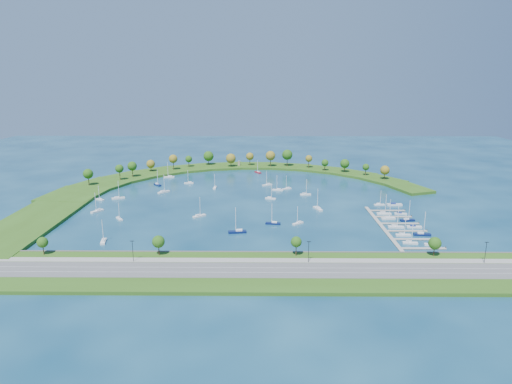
{
  "coord_description": "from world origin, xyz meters",
  "views": [
    {
      "loc": [
        7.95,
        -306.72,
        83.7
      ],
      "look_at": [
        5.0,
        5.0,
        4.0
      ],
      "focal_mm": 31.68,
      "sensor_mm": 36.0,
      "label": 1
    }
  ],
  "objects_px": {
    "moored_boat_4": "(199,215)",
    "docked_boat_11": "(394,204)",
    "moored_boat_15": "(189,183)",
    "docked_boat_3": "(422,234)",
    "moored_boat_6": "(287,188)",
    "moored_boat_9": "(237,231)",
    "moored_boat_17": "(305,194)",
    "docked_boat_5": "(414,227)",
    "moored_boat_16": "(97,211)",
    "moored_boat_3": "(318,208)",
    "moored_boat_0": "(270,198)",
    "docked_boat_2": "(403,234)",
    "moored_boat_11": "(258,172)",
    "moored_boat_20": "(278,189)",
    "moored_boat_7": "(164,192)",
    "docked_boat_7": "(407,220)",
    "docked_boat_8": "(384,213)",
    "harbor_tower": "(239,163)",
    "docked_boat_9": "(400,214)",
    "moored_boat_8": "(103,241)",
    "docked_boat_1": "(432,244)",
    "docked_boat_10": "(379,204)",
    "dock_system": "(395,227)",
    "docked_boat_4": "(396,226)",
    "moored_boat_1": "(157,184)",
    "docked_boat_0": "(410,242)",
    "moored_boat_18": "(118,198)",
    "moored_boat_14": "(273,223)",
    "moored_boat_12": "(298,223)",
    "moored_boat_5": "(169,177)",
    "moored_boat_10": "(100,199)"
  },
  "relations": [
    {
      "from": "moored_boat_1",
      "to": "moored_boat_7",
      "type": "height_order",
      "value": "moored_boat_7"
    },
    {
      "from": "moored_boat_0",
      "to": "docked_boat_2",
      "type": "relative_size",
      "value": 0.95
    },
    {
      "from": "docked_boat_9",
      "to": "moored_boat_0",
      "type": "bearing_deg",
      "value": 162.01
    },
    {
      "from": "harbor_tower",
      "to": "docked_boat_11",
      "type": "xyz_separation_m",
      "value": [
        109.95,
        -129.85,
        -3.48
      ]
    },
    {
      "from": "harbor_tower",
      "to": "dock_system",
      "type": "height_order",
      "value": "harbor_tower"
    },
    {
      "from": "harbor_tower",
      "to": "moored_boat_18",
      "type": "xyz_separation_m",
      "value": [
        -80.31,
        -114.89,
        -3.29
      ]
    },
    {
      "from": "moored_boat_7",
      "to": "docked_boat_3",
      "type": "relative_size",
      "value": 1.02
    },
    {
      "from": "moored_boat_6",
      "to": "moored_boat_16",
      "type": "bearing_deg",
      "value": -1.49
    },
    {
      "from": "moored_boat_9",
      "to": "docked_boat_3",
      "type": "height_order",
      "value": "moored_boat_9"
    },
    {
      "from": "harbor_tower",
      "to": "moored_boat_15",
      "type": "height_order",
      "value": "moored_boat_15"
    },
    {
      "from": "docked_boat_10",
      "to": "docked_boat_2",
      "type": "bearing_deg",
      "value": -98.75
    },
    {
      "from": "moored_boat_6",
      "to": "docked_boat_0",
      "type": "relative_size",
      "value": 0.97
    },
    {
      "from": "moored_boat_3",
      "to": "docked_boat_3",
      "type": "xyz_separation_m",
      "value": [
        50.51,
        -48.92,
        -0.01
      ]
    },
    {
      "from": "moored_boat_18",
      "to": "moored_boat_4",
      "type": "bearing_deg",
      "value": -58.3
    },
    {
      "from": "moored_boat_20",
      "to": "docked_boat_10",
      "type": "height_order",
      "value": "moored_boat_20"
    },
    {
      "from": "moored_boat_15",
      "to": "docked_boat_8",
      "type": "bearing_deg",
      "value": 145.09
    },
    {
      "from": "moored_boat_6",
      "to": "moored_boat_9",
      "type": "distance_m",
      "value": 105.37
    },
    {
      "from": "moored_boat_5",
      "to": "moored_boat_18",
      "type": "xyz_separation_m",
      "value": [
        -22.4,
        -69.78,
        -0.0
      ]
    },
    {
      "from": "moored_boat_3",
      "to": "docked_boat_10",
      "type": "height_order",
      "value": "moored_boat_3"
    },
    {
      "from": "docked_boat_1",
      "to": "docked_boat_8",
      "type": "xyz_separation_m",
      "value": [
        -10.48,
        53.55,
        0.33
      ]
    },
    {
      "from": "moored_boat_4",
      "to": "docked_boat_9",
      "type": "xyz_separation_m",
      "value": [
        125.52,
        6.27,
        -0.36
      ]
    },
    {
      "from": "moored_boat_8",
      "to": "docked_boat_2",
      "type": "bearing_deg",
      "value": -97.35
    },
    {
      "from": "moored_boat_17",
      "to": "docked_boat_5",
      "type": "height_order",
      "value": "moored_boat_17"
    },
    {
      "from": "moored_boat_5",
      "to": "moored_boat_20",
      "type": "distance_m",
      "value": 101.67
    },
    {
      "from": "moored_boat_6",
      "to": "docked_boat_9",
      "type": "xyz_separation_m",
      "value": [
        67.48,
        -64.58,
        -0.31
      ]
    },
    {
      "from": "moored_boat_15",
      "to": "moored_boat_14",
      "type": "bearing_deg",
      "value": 119.03
    },
    {
      "from": "moored_boat_11",
      "to": "docked_boat_3",
      "type": "distance_m",
      "value": 187.1
    },
    {
      "from": "moored_boat_10",
      "to": "moored_boat_14",
      "type": "distance_m",
      "value": 130.39
    },
    {
      "from": "moored_boat_20",
      "to": "moored_boat_7",
      "type": "bearing_deg",
      "value": 18.09
    },
    {
      "from": "moored_boat_15",
      "to": "docked_boat_3",
      "type": "height_order",
      "value": "docked_boat_3"
    },
    {
      "from": "docked_boat_8",
      "to": "moored_boat_6",
      "type": "bearing_deg",
      "value": 135.31
    },
    {
      "from": "moored_boat_4",
      "to": "moored_boat_16",
      "type": "xyz_separation_m",
      "value": [
        -66.43,
        9.77,
        0.01
      ]
    },
    {
      "from": "moored_boat_15",
      "to": "docked_boat_4",
      "type": "bearing_deg",
      "value": 137.85
    },
    {
      "from": "moored_boat_1",
      "to": "moored_boat_6",
      "type": "distance_m",
      "value": 102.83
    },
    {
      "from": "docked_boat_2",
      "to": "docked_boat_9",
      "type": "xyz_separation_m",
      "value": [
        10.47,
        39.54,
        -0.33
      ]
    },
    {
      "from": "moored_boat_16",
      "to": "docked_boat_11",
      "type": "height_order",
      "value": "moored_boat_16"
    },
    {
      "from": "moored_boat_4",
      "to": "docked_boat_11",
      "type": "relative_size",
      "value": 1.25
    },
    {
      "from": "docked_boat_3",
      "to": "moored_boat_8",
      "type": "bearing_deg",
      "value": -172.23
    },
    {
      "from": "docked_boat_1",
      "to": "moored_boat_0",
      "type": "bearing_deg",
      "value": 139.38
    },
    {
      "from": "moored_boat_3",
      "to": "docked_boat_2",
      "type": "distance_m",
      "value": 63.86
    },
    {
      "from": "harbor_tower",
      "to": "moored_boat_4",
      "type": "relative_size",
      "value": 0.34
    },
    {
      "from": "docked_boat_3",
      "to": "docked_boat_4",
      "type": "height_order",
      "value": "docked_boat_3"
    },
    {
      "from": "docked_boat_7",
      "to": "docked_boat_8",
      "type": "relative_size",
      "value": 0.98
    },
    {
      "from": "moored_boat_12",
      "to": "moored_boat_16",
      "type": "height_order",
      "value": "moored_boat_16"
    },
    {
      "from": "moored_boat_7",
      "to": "moored_boat_11",
      "type": "distance_m",
      "value": 100.63
    },
    {
      "from": "dock_system",
      "to": "docked_boat_4",
      "type": "relative_size",
      "value": 6.34
    },
    {
      "from": "moored_boat_1",
      "to": "docked_boat_8",
      "type": "distance_m",
      "value": 176.61
    },
    {
      "from": "moored_boat_16",
      "to": "moored_boat_17",
      "type": "distance_m",
      "value": 143.64
    },
    {
      "from": "moored_boat_14",
      "to": "docked_boat_7",
      "type": "relative_size",
      "value": 0.99
    },
    {
      "from": "docked_boat_0",
      "to": "moored_boat_9",
      "type": "bearing_deg",
      "value": 177.51
    }
  ]
}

